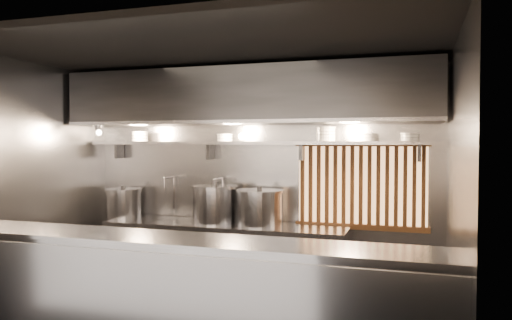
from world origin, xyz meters
The scene contains 21 objects.
ceiling centered at (0.00, 0.00, 2.80)m, with size 4.50×4.50×0.00m, color black.
wall_back centered at (0.00, 1.50, 1.40)m, with size 4.50×4.50×0.00m, color gray.
wall_left centered at (-2.25, 0.00, 1.40)m, with size 3.00×3.00×0.00m, color gray.
wall_right centered at (2.25, 0.00, 1.40)m, with size 3.00×3.00×0.00m, color gray.
serving_counter centered at (0.00, -0.96, 0.57)m, with size 4.50×0.56×1.13m.
cooking_bench centered at (-0.30, 1.13, 0.45)m, with size 3.00×0.70×0.90m, color gray.
bowl_shelf centered at (0.00, 1.32, 1.88)m, with size 4.40×0.34×0.04m, color gray.
exhaust_hood centered at (0.00, 1.10, 2.42)m, with size 4.40×0.81×0.65m.
wood_screen centered at (1.30, 1.45, 1.38)m, with size 1.56×0.09×1.04m.
faucet_left centered at (-1.15, 1.37, 1.31)m, with size 0.04×0.30×0.50m.
faucet_right centered at (-0.45, 1.37, 1.31)m, with size 0.04×0.30×0.50m.
heat_lamp centered at (-1.90, 0.85, 2.07)m, with size 0.25×0.35×0.20m.
pendant_bulb centered at (-0.10, 1.20, 1.96)m, with size 0.09×0.09×0.19m.
stock_pot_left centered at (-1.75, 1.18, 1.09)m, with size 0.54×0.54×0.42m.
stock_pot_mid centered at (0.15, 1.12, 1.11)m, with size 0.74×0.74×0.46m.
stock_pot_right centered at (-0.43, 1.14, 1.13)m, with size 0.74×0.74×0.50m.
bowl_stack_0 centered at (-1.58, 1.32, 1.97)m, with size 0.23×0.23×0.13m.
bowl_stack_1 centered at (-0.37, 1.32, 1.95)m, with size 0.20×0.20×0.09m.
bowl_stack_2 centered at (0.90, 1.32, 1.98)m, with size 0.24×0.24×0.17m.
bowl_stack_3 centered at (1.38, 1.32, 1.95)m, with size 0.22×0.22×0.09m.
bowl_stack_4 centered at (1.85, 1.32, 1.95)m, with size 0.21×0.21×0.09m.
Camera 1 is at (1.92, -4.51, 1.88)m, focal length 35.00 mm.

